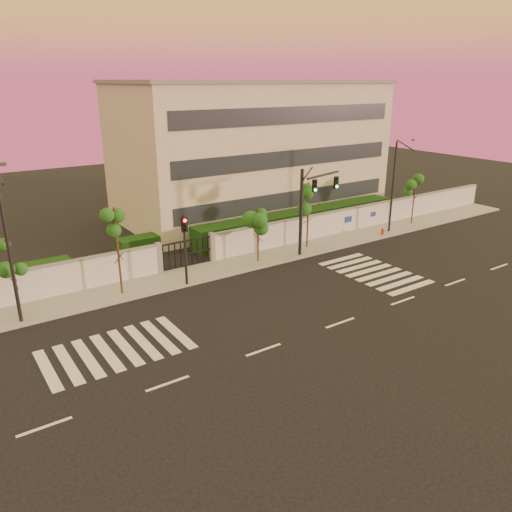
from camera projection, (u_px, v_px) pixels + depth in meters
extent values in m
plane|color=black|center=(340.00, 323.00, 26.58)|extent=(120.00, 120.00, 0.00)
cube|color=gray|center=(236.00, 265.00, 34.73)|extent=(60.00, 3.00, 0.15)
cube|color=silver|center=(368.00, 217.00, 43.29)|extent=(31.00, 0.30, 2.00)
cube|color=slate|center=(369.00, 205.00, 42.94)|extent=(31.00, 0.36, 0.12)
cube|color=slate|center=(159.00, 259.00, 32.90)|extent=(0.35, 0.35, 2.20)
cube|color=slate|center=(212.00, 248.00, 35.03)|extent=(0.35, 0.35, 2.20)
cube|color=black|center=(300.00, 221.00, 42.35)|extent=(20.00, 2.00, 1.80)
cube|color=black|center=(157.00, 241.00, 38.02)|extent=(6.00, 1.50, 1.20)
cube|color=#BEB4A1|center=(251.00, 151.00, 46.49)|extent=(24.00, 12.00, 12.00)
cube|color=#262D38|center=(290.00, 199.00, 42.97)|extent=(22.00, 0.08, 1.40)
cube|color=#262D38|center=(291.00, 159.00, 41.80)|extent=(22.00, 0.08, 1.40)
cube|color=#262D38|center=(292.00, 115.00, 40.63)|extent=(22.00, 0.08, 1.40)
cube|color=slate|center=(251.00, 81.00, 44.45)|extent=(24.40, 12.40, 0.30)
cube|color=silver|center=(47.00, 370.00, 22.25)|extent=(0.50, 4.00, 0.02)
cube|color=silver|center=(68.00, 364.00, 22.73)|extent=(0.50, 4.00, 0.02)
cube|color=silver|center=(88.00, 358.00, 23.21)|extent=(0.50, 4.00, 0.02)
cube|color=silver|center=(107.00, 352.00, 23.69)|extent=(0.50, 4.00, 0.02)
cube|color=silver|center=(125.00, 347.00, 24.17)|extent=(0.50, 4.00, 0.02)
cube|color=silver|center=(143.00, 342.00, 24.64)|extent=(0.50, 4.00, 0.02)
cube|color=silver|center=(160.00, 337.00, 25.12)|extent=(0.50, 4.00, 0.02)
cube|color=silver|center=(176.00, 332.00, 25.60)|extent=(0.50, 4.00, 0.02)
cube|color=silver|center=(412.00, 288.00, 31.07)|extent=(4.00, 0.50, 0.02)
cube|color=silver|center=(400.00, 283.00, 31.77)|extent=(4.00, 0.50, 0.02)
cube|color=silver|center=(389.00, 279.00, 32.47)|extent=(4.00, 0.50, 0.02)
cube|color=silver|center=(379.00, 274.00, 33.17)|extent=(4.00, 0.50, 0.02)
cube|color=silver|center=(369.00, 270.00, 33.88)|extent=(4.00, 0.50, 0.02)
cube|color=silver|center=(359.00, 267.00, 34.58)|extent=(4.00, 0.50, 0.02)
cube|color=silver|center=(350.00, 263.00, 35.28)|extent=(4.00, 0.50, 0.02)
cube|color=silver|center=(341.00, 259.00, 35.98)|extent=(4.00, 0.50, 0.02)
cube|color=silver|center=(45.00, 427.00, 18.61)|extent=(2.00, 0.15, 0.01)
cube|color=silver|center=(168.00, 383.00, 21.26)|extent=(2.00, 0.15, 0.01)
cube|color=silver|center=(263.00, 350.00, 23.92)|extent=(2.00, 0.15, 0.01)
cube|color=silver|center=(340.00, 323.00, 26.58)|extent=(2.00, 0.15, 0.01)
cube|color=silver|center=(403.00, 301.00, 29.23)|extent=(2.00, 0.15, 0.01)
cube|color=silver|center=(455.00, 282.00, 31.89)|extent=(2.00, 0.15, 0.01)
cube|color=silver|center=(499.00, 267.00, 34.54)|extent=(2.00, 0.15, 0.01)
cylinder|color=#382314|center=(13.00, 278.00, 26.34)|extent=(0.12, 0.12, 4.74)
sphere|color=#164413|center=(8.00, 252.00, 25.86)|extent=(1.08, 1.08, 1.08)
sphere|color=#164413|center=(17.00, 263.00, 26.44)|extent=(0.82, 0.82, 0.82)
sphere|color=#164413|center=(4.00, 263.00, 25.75)|extent=(0.78, 0.78, 0.78)
cylinder|color=#382314|center=(118.00, 253.00, 29.11)|extent=(0.13, 0.13, 5.43)
sphere|color=#164413|center=(116.00, 226.00, 28.57)|extent=(1.19, 1.19, 1.19)
sphere|color=#164413|center=(122.00, 237.00, 29.21)|extent=(0.91, 0.91, 0.91)
sphere|color=#164413|center=(112.00, 236.00, 28.45)|extent=(0.86, 0.86, 0.86)
cylinder|color=#382314|center=(258.00, 235.00, 34.62)|extent=(0.12, 0.12, 4.08)
sphere|color=#164413|center=(258.00, 218.00, 34.21)|extent=(1.12, 1.12, 1.12)
sphere|color=#164413|center=(261.00, 225.00, 34.76)|extent=(0.86, 0.86, 0.86)
sphere|color=#164413|center=(256.00, 225.00, 34.06)|extent=(0.82, 0.82, 0.82)
cylinder|color=#382314|center=(308.00, 216.00, 37.46)|extent=(0.12, 0.12, 5.12)
sphere|color=#164413|center=(309.00, 196.00, 36.95)|extent=(1.12, 1.12, 1.12)
sphere|color=#164413|center=(310.00, 205.00, 37.55)|extent=(0.85, 0.85, 0.85)
sphere|color=#164413|center=(306.00, 204.00, 36.84)|extent=(0.81, 0.81, 0.81)
cylinder|color=#382314|center=(414.00, 201.00, 43.76)|extent=(0.11, 0.11, 4.33)
sphere|color=#164413|center=(415.00, 187.00, 43.32)|extent=(1.02, 1.02, 1.02)
sphere|color=#164413|center=(415.00, 193.00, 43.86)|extent=(0.78, 0.78, 0.78)
sphere|color=#164413|center=(414.00, 192.00, 43.21)|extent=(0.74, 0.74, 0.74)
cylinder|color=black|center=(301.00, 214.00, 35.54)|extent=(0.25, 0.25, 6.42)
cylinder|color=black|center=(323.00, 175.00, 35.72)|extent=(3.84, 1.19, 0.17)
cube|color=black|center=(315.00, 186.00, 35.46)|extent=(0.36, 0.19, 0.93)
sphere|color=#0CF259|center=(315.00, 190.00, 35.47)|extent=(0.21, 0.21, 0.21)
cube|color=black|center=(336.00, 183.00, 36.56)|extent=(0.36, 0.19, 0.93)
sphere|color=#0CF259|center=(337.00, 187.00, 36.57)|extent=(0.21, 0.21, 0.21)
cylinder|color=black|center=(185.00, 251.00, 30.56)|extent=(0.16, 0.16, 4.64)
cube|color=black|center=(184.00, 225.00, 29.95)|extent=(0.36, 0.19, 0.93)
sphere|color=red|center=(185.00, 220.00, 29.77)|extent=(0.21, 0.21, 0.21)
cylinder|color=black|center=(9.00, 249.00, 25.12)|extent=(0.19, 0.19, 8.38)
cube|color=#3F3F44|center=(0.00, 164.00, 22.15)|extent=(0.52, 0.26, 0.16)
cylinder|color=black|center=(393.00, 189.00, 40.97)|extent=(0.17, 0.17, 7.59)
cylinder|color=black|center=(405.00, 145.00, 39.10)|extent=(0.09, 1.82, 0.74)
cube|color=#3F3F44|center=(415.00, 140.00, 38.28)|extent=(0.47, 0.24, 0.14)
cylinder|color=red|center=(382.00, 234.00, 41.24)|extent=(0.20, 0.20, 0.46)
cylinder|color=red|center=(383.00, 230.00, 41.15)|extent=(0.26, 0.26, 0.09)
sphere|color=red|center=(383.00, 229.00, 41.12)|extent=(0.17, 0.17, 0.17)
cylinder|color=red|center=(382.00, 232.00, 41.21)|extent=(0.27, 0.18, 0.09)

